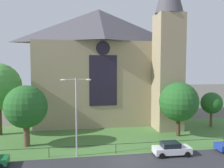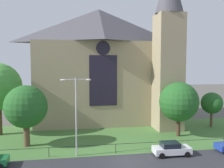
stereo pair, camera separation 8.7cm
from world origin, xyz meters
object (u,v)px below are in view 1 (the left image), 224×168
(tree_left_near, at_px, (26,107))
(parked_car_white, at_px, (171,149))
(tree_right_near, at_px, (179,102))
(tree_right_far, at_px, (212,103))
(church_building, at_px, (104,64))
(streetlamp_near, at_px, (76,107))

(tree_left_near, relative_size, parked_car_white, 1.82)
(tree_right_near, height_order, tree_left_near, tree_right_near)
(tree_right_near, bearing_deg, tree_left_near, -176.80)
(tree_right_far, height_order, parked_car_white, tree_right_far)
(church_building, bearing_deg, streetlamp_near, -107.30)
(church_building, xyz_separation_m, tree_left_near, (-11.39, -12.50, -5.26))
(church_building, relative_size, tree_right_near, 3.34)
(tree_right_near, relative_size, tree_left_near, 1.01)
(church_building, distance_m, parked_car_white, 21.40)
(tree_right_far, relative_size, streetlamp_near, 0.64)
(tree_right_far, xyz_separation_m, parked_car_white, (-11.59, -11.28, -3.16))
(church_building, height_order, tree_left_near, church_building)
(tree_right_far, height_order, tree_right_near, tree_right_near)
(church_building, xyz_separation_m, parked_car_white, (5.36, -18.40, -9.53))
(tree_right_near, bearing_deg, parked_car_white, -119.35)
(tree_left_near, height_order, streetlamp_near, streetlamp_near)
(church_building, distance_m, streetlamp_near, 18.35)
(church_building, height_order, streetlamp_near, church_building)
(tree_right_far, xyz_separation_m, tree_right_near, (-7.62, -4.23, 1.07))
(church_building, xyz_separation_m, tree_right_far, (16.95, -7.12, -6.37))
(tree_right_near, height_order, parked_car_white, tree_right_near)
(church_building, bearing_deg, tree_left_near, -132.34)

